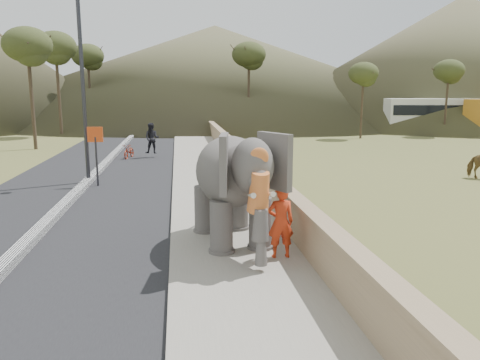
{
  "coord_description": "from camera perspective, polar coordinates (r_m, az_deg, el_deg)",
  "views": [
    {
      "loc": [
        -1.26,
        -7.23,
        3.8
      ],
      "look_at": [
        0.2,
        3.67,
        1.7
      ],
      "focal_mm": 35.0,
      "sensor_mm": 36.0,
      "label": 1
    }
  ],
  "objects": [
    {
      "name": "road",
      "position": [
        18.03,
        -19.42,
        -1.92
      ],
      "size": [
        7.0,
        120.0,
        0.03
      ],
      "primitive_type": "cube",
      "color": "black",
      "rests_on": "ground"
    },
    {
      "name": "distant_car",
      "position": [
        45.96,
        20.61,
        6.29
      ],
      "size": [
        4.31,
        1.91,
        1.44
      ],
      "primitive_type": "imported",
      "rotation": [
        0.0,
        0.0,
        1.52
      ],
      "color": "silver",
      "rests_on": "ground"
    },
    {
      "name": "ground",
      "position": [
        8.26,
        2.08,
        -16.57
      ],
      "size": [
        160.0,
        160.0,
        0.0
      ],
      "primitive_type": "plane",
      "color": "olive",
      "rests_on": "ground"
    },
    {
      "name": "hill_far",
      "position": [
        77.55,
        -3.05,
        13.17
      ],
      "size": [
        80.0,
        80.0,
        14.0
      ],
      "primitive_type": "cone",
      "color": "brown",
      "rests_on": "ground"
    },
    {
      "name": "hill_right",
      "position": [
        70.1,
        25.23,
        13.26
      ],
      "size": [
        56.0,
        56.0,
        16.0
      ],
      "primitive_type": "cone",
      "color": "brown",
      "rests_on": "ground"
    },
    {
      "name": "median",
      "position": [
        18.01,
        -19.44,
        -1.63
      ],
      "size": [
        0.35,
        120.0,
        0.22
      ],
      "primitive_type": "cube",
      "color": "black",
      "rests_on": "ground"
    },
    {
      "name": "lamppost",
      "position": [
        20.23,
        -17.87,
        13.35
      ],
      "size": [
        1.76,
        0.36,
        8.0
      ],
      "color": "#302F35",
      "rests_on": "ground"
    },
    {
      "name": "elephant_and_man",
      "position": [
        11.42,
        -1.05,
        -0.8
      ],
      "size": [
        2.49,
        4.02,
        2.72
      ],
      "color": "#625D59",
      "rests_on": "ground"
    },
    {
      "name": "walkway",
      "position": [
        17.67,
        -3.36,
        -1.37
      ],
      "size": [
        3.0,
        120.0,
        0.15
      ],
      "primitive_type": "cube",
      "color": "#9E9687",
      "rests_on": "ground"
    },
    {
      "name": "signboard",
      "position": [
        19.51,
        -17.17,
        3.99
      ],
      "size": [
        0.6,
        0.08,
        2.4
      ],
      "color": "#2D2D33",
      "rests_on": "ground"
    },
    {
      "name": "bus_white",
      "position": [
        47.38,
        23.88,
        7.19
      ],
      "size": [
        11.26,
        4.19,
        3.1
      ],
      "primitive_type": "cube",
      "rotation": [
        0.0,
        0.0,
        1.41
      ],
      "color": "white",
      "rests_on": "ground"
    },
    {
      "name": "trees",
      "position": [
        39.29,
        -4.84,
        11.0
      ],
      "size": [
        48.68,
        42.08,
        9.01
      ],
      "color": "#473828",
      "rests_on": "ground"
    },
    {
      "name": "parapet",
      "position": [
        17.77,
        1.93,
        0.28
      ],
      "size": [
        0.3,
        120.0,
        1.1
      ],
      "primitive_type": "cube",
      "color": "tan",
      "rests_on": "ground"
    },
    {
      "name": "motorcyclist",
      "position": [
        27.31,
        -11.78,
        4.36
      ],
      "size": [
        2.23,
        1.63,
        2.01
      ],
      "color": "maroon",
      "rests_on": "ground"
    }
  ]
}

